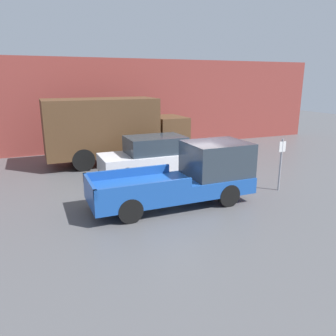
{
  "coord_description": "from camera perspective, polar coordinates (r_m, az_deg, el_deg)",
  "views": [
    {
      "loc": [
        -5.6,
        -10.52,
        4.25
      ],
      "look_at": [
        -1.04,
        0.34,
        1.05
      ],
      "focal_mm": 35.0,
      "sensor_mm": 36.0,
      "label": 1
    }
  ],
  "objects": [
    {
      "name": "ground_plane",
      "position": [
        12.65,
        4.95,
        -4.48
      ],
      "size": [
        60.0,
        60.0,
        0.0
      ],
      "primitive_type": "plane",
      "color": "#4C4C4F"
    },
    {
      "name": "parking_sign",
      "position": [
        13.41,
        19.05,
        1.07
      ],
      "size": [
        0.3,
        0.07,
        2.06
      ],
      "color": "gray",
      "rests_on": "ground"
    },
    {
      "name": "car",
      "position": [
        14.84,
        -2.58,
        2.12
      ],
      "size": [
        4.69,
        1.99,
        1.78
      ],
      "color": "silver",
      "rests_on": "ground"
    },
    {
      "name": "delivery_truck",
      "position": [
        17.26,
        -9.73,
        6.82
      ],
      "size": [
        7.31,
        2.52,
        3.32
      ],
      "color": "#4C331E",
      "rests_on": "ground"
    },
    {
      "name": "building_wall",
      "position": [
        20.78,
        -7.24,
        10.9
      ],
      "size": [
        28.0,
        0.15,
        5.47
      ],
      "color": "brown",
      "rests_on": "ground"
    },
    {
      "name": "pickup_truck",
      "position": [
        11.51,
        3.72,
        -1.35
      ],
      "size": [
        5.67,
        1.99,
        2.1
      ],
      "color": "#194799",
      "rests_on": "ground"
    }
  ]
}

